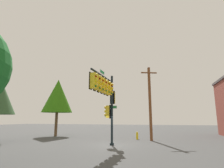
{
  "coord_description": "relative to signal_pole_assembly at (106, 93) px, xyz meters",
  "views": [
    {
      "loc": [
        15.82,
        4.53,
        2.23
      ],
      "look_at": [
        0.64,
        0.19,
        5.29
      ],
      "focal_mm": 29.11,
      "sensor_mm": 36.0,
      "label": 1
    }
  ],
  "objects": [
    {
      "name": "ground_plane",
      "position": [
        -1.63,
        0.05,
        -4.35
      ],
      "size": [
        120.0,
        120.0,
        0.0
      ],
      "primitive_type": "plane",
      "color": "#404040"
    },
    {
      "name": "signal_pole_assembly",
      "position": [
        0.0,
        0.0,
        0.0
      ],
      "size": [
        5.45,
        1.15,
        6.18
      ],
      "color": "black",
      "rests_on": "ground_plane"
    },
    {
      "name": "tree_mid",
      "position": [
        -7.9,
        -9.61,
        1.07
      ],
      "size": [
        4.13,
        4.13,
        7.73
      ],
      "color": "brown",
      "rests_on": "ground_plane"
    },
    {
      "name": "utility_pole",
      "position": [
        -6.03,
        3.13,
        -0.24
      ],
      "size": [
        0.75,
        1.72,
        7.97
      ],
      "color": "brown",
      "rests_on": "ground_plane"
    },
    {
      "name": "fire_hydrant",
      "position": [
        -6.9,
        1.5,
        -3.94
      ],
      "size": [
        0.33,
        0.24,
        0.83
      ],
      "color": "yellow",
      "rests_on": "ground_plane"
    }
  ]
}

